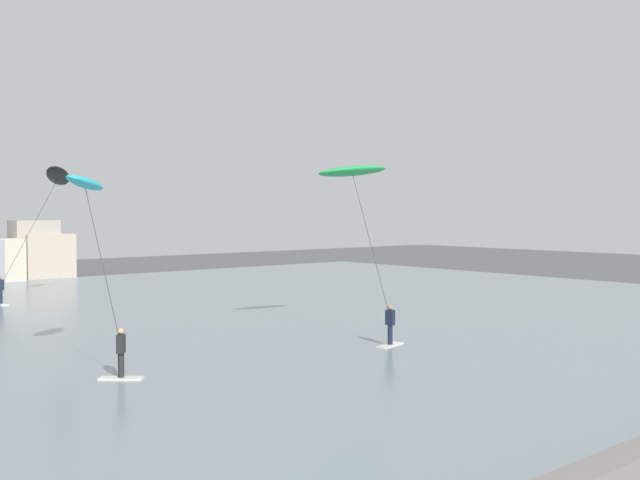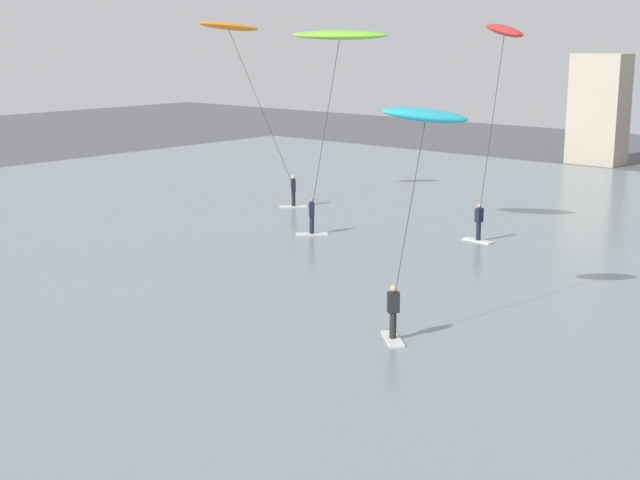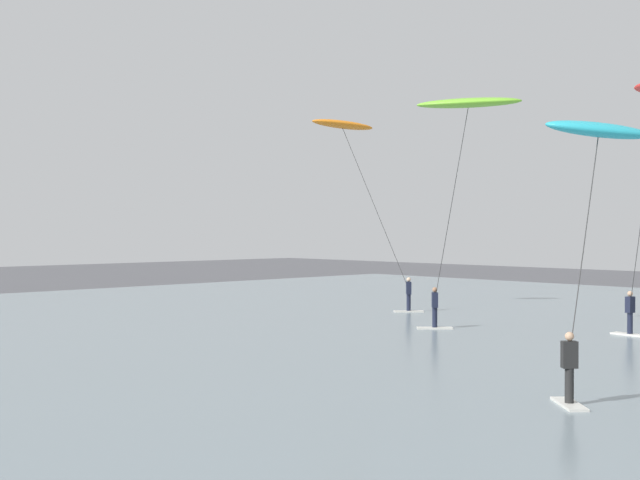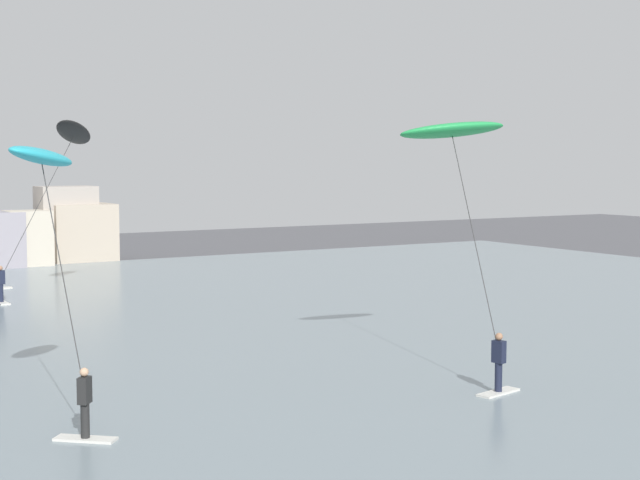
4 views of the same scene
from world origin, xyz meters
name	(u,v)px [view 2 (image 2 of 4)]	position (x,y,z in m)	size (l,w,h in m)	color
water_bay	(600,274)	(0.00, 30.98, 0.05)	(84.00, 52.00, 0.10)	gray
kitesurfer_red	(502,48)	(-4.58, 31.06, 8.24)	(4.14, 3.56, 9.24)	silver
kitesurfer_lime	(338,48)	(-10.51, 28.26, 8.21)	(4.78, 2.93, 8.89)	silver
kitesurfer_orange	(235,44)	(-20.25, 31.88, 8.28)	(4.86, 3.70, 9.42)	silver
kitesurfer_cyan	(421,143)	(-1.58, 21.41, 5.66)	(2.42, 3.71, 6.73)	silver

